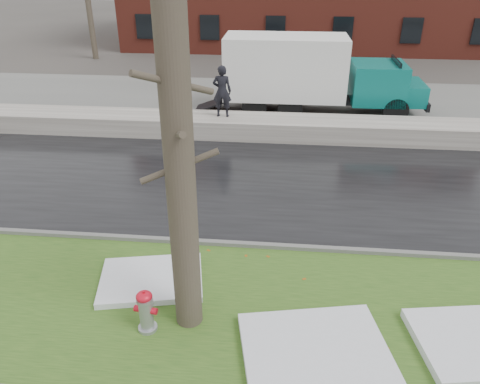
# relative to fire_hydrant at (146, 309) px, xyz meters

# --- Properties ---
(ground) EXTENTS (120.00, 120.00, 0.00)m
(ground) POSITION_rel_fire_hydrant_xyz_m (1.78, 1.99, -0.54)
(ground) COLOR #47423D
(ground) RESTS_ON ground
(verge) EXTENTS (60.00, 4.50, 0.04)m
(verge) POSITION_rel_fire_hydrant_xyz_m (1.78, 0.74, -0.52)
(verge) COLOR #294C19
(verge) RESTS_ON ground
(road) EXTENTS (60.00, 7.00, 0.03)m
(road) POSITION_rel_fire_hydrant_xyz_m (1.78, 6.49, -0.52)
(road) COLOR black
(road) RESTS_ON ground
(parking_lot) EXTENTS (60.00, 9.00, 0.03)m
(parking_lot) POSITION_rel_fire_hydrant_xyz_m (1.78, 14.99, -0.52)
(parking_lot) COLOR slate
(parking_lot) RESTS_ON ground
(curb) EXTENTS (60.00, 0.15, 0.14)m
(curb) POSITION_rel_fire_hydrant_xyz_m (1.78, 2.99, -0.47)
(curb) COLOR slate
(curb) RESTS_ON ground
(snowbank) EXTENTS (60.00, 1.60, 0.75)m
(snowbank) POSITION_rel_fire_hydrant_xyz_m (1.78, 10.69, -0.16)
(snowbank) COLOR #BAB4AA
(snowbank) RESTS_ON ground
(bg_tree_left) EXTENTS (1.40, 1.62, 6.50)m
(bg_tree_left) POSITION_rel_fire_hydrant_xyz_m (-10.22, 23.99, 2.79)
(bg_tree_left) COLOR brown
(bg_tree_left) RESTS_ON ground
(bg_tree_center) EXTENTS (1.40, 1.62, 6.50)m
(bg_tree_center) POSITION_rel_fire_hydrant_xyz_m (-4.22, 27.99, 2.79)
(bg_tree_center) COLOR brown
(bg_tree_center) RESTS_ON ground
(fire_hydrant) EXTENTS (0.46, 0.41, 0.93)m
(fire_hydrant) POSITION_rel_fire_hydrant_xyz_m (0.00, 0.00, 0.00)
(fire_hydrant) COLOR #95989C
(fire_hydrant) RESTS_ON verge
(tree) EXTENTS (1.33, 1.55, 6.47)m
(tree) POSITION_rel_fire_hydrant_xyz_m (0.75, 0.34, 2.76)
(tree) COLOR brown
(tree) RESTS_ON verge
(box_truck) EXTENTS (9.91, 2.41, 3.31)m
(box_truck) POSITION_rel_fire_hydrant_xyz_m (3.42, 13.85, 1.21)
(box_truck) COLOR black
(box_truck) RESTS_ON ground
(worker) EXTENTS (0.73, 0.49, 1.96)m
(worker) POSITION_rel_fire_hydrant_xyz_m (0.04, 10.77, 1.19)
(worker) COLOR black
(worker) RESTS_ON snowbank
(snow_patch_near) EXTENTS (2.95, 2.48, 0.16)m
(snow_patch_near) POSITION_rel_fire_hydrant_xyz_m (3.18, -0.31, -0.42)
(snow_patch_near) COLOR silver
(snow_patch_near) RESTS_ON verge
(snow_patch_far) EXTENTS (2.48, 2.01, 0.14)m
(snow_patch_far) POSITION_rel_fire_hydrant_xyz_m (-0.31, 1.40, -0.43)
(snow_patch_far) COLOR silver
(snow_patch_far) RESTS_ON verge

